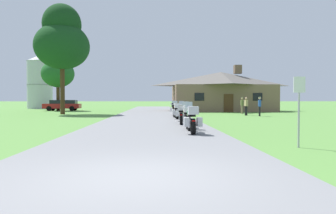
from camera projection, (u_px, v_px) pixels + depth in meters
name	position (u px, v px, depth m)	size (l,w,h in m)	color
ground_plane	(151.00, 117.00, 25.56)	(500.00, 500.00, 0.00)	#56893D
asphalt_driveway	(151.00, 118.00, 23.56)	(6.40, 80.00, 0.06)	slate
motorcycle_green_nearest_to_camera	(192.00, 120.00, 12.80)	(0.72, 2.08, 1.30)	black
motorcycle_yellow_second_in_row	(187.00, 117.00, 15.15)	(0.66, 2.08, 1.30)	black
motorcycle_blue_third_in_row	(181.00, 114.00, 17.67)	(0.68, 2.08, 1.30)	black
motorcycle_white_fourth_in_row	(181.00, 112.00, 20.28)	(0.83, 2.08, 1.30)	black
motorcycle_yellow_fifth_in_row	(177.00, 111.00, 22.58)	(0.73, 2.08, 1.30)	black
motorcycle_black_sixth_in_row	(174.00, 110.00, 25.22)	(0.66, 2.08, 1.30)	black
motorcycle_red_farthest_in_row	(174.00, 109.00, 28.03)	(0.73, 2.08, 1.30)	black
stone_lodge	(221.00, 91.00, 39.76)	(12.80, 8.86, 5.90)	brown
bystander_olive_shirt_near_lodge	(242.00, 105.00, 31.80)	(0.24, 0.55, 1.69)	#75664C
bystander_tan_shirt_beside_signpost	(246.00, 105.00, 28.31)	(0.29, 0.54, 1.67)	black
bystander_blue_shirt_by_tree	(260.00, 105.00, 27.10)	(0.29, 0.54, 1.69)	black
metal_signpost_roadside	(299.00, 103.00, 9.30)	(0.36, 0.06, 2.14)	#9EA0A5
tree_left_near	(62.00, 40.00, 30.39)	(5.32, 5.32, 10.83)	#422D19
tree_left_far	(58.00, 70.00, 40.23)	(4.17, 4.17, 8.07)	#422D19
metal_silo_distant	(40.00, 82.00, 50.35)	(4.04, 4.04, 8.68)	#B2B7BC
parked_red_suv_far_left	(63.00, 105.00, 40.38)	(4.67, 2.05, 1.40)	maroon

